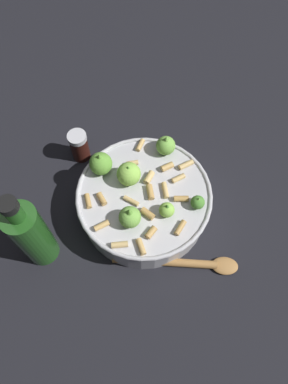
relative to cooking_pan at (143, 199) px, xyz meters
name	(u,v)px	position (x,y,z in m)	size (l,w,h in m)	color
ground_plane	(144,209)	(0.00, 0.00, -0.04)	(2.40, 2.40, 0.00)	black
cooking_pan	(143,199)	(0.00, 0.00, 0.00)	(0.27, 0.27, 0.12)	#B7B7BC
pepper_shaker	(79,146)	(-0.12, 0.15, 0.00)	(0.04, 0.04, 0.08)	#33140F
olive_oil_bottle	(31,234)	(-0.21, -0.06, 0.05)	(0.06, 0.06, 0.22)	#1E4C19
wooden_spoon	(183,263)	(0.06, -0.13, -0.04)	(0.25, 0.08, 0.02)	#9E703D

